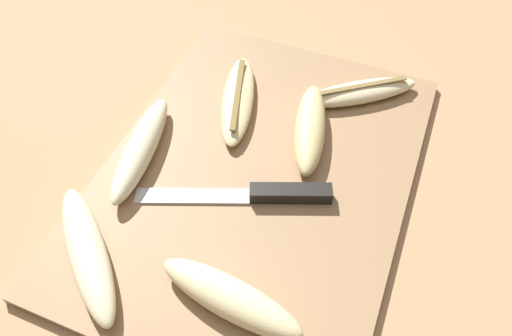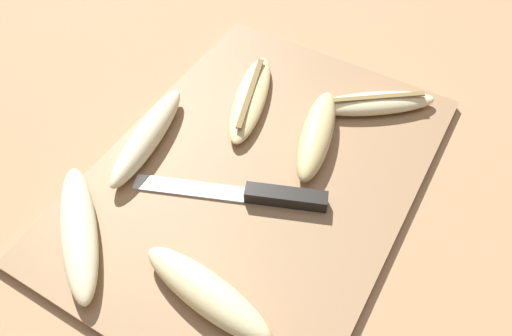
{
  "view_description": "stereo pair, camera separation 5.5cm",
  "coord_description": "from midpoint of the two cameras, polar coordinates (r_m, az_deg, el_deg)",
  "views": [
    {
      "loc": [
        -0.36,
        -0.14,
        0.51
      ],
      "look_at": [
        0.0,
        0.0,
        0.02
      ],
      "focal_mm": 35.0,
      "sensor_mm": 36.0,
      "label": 1
    },
    {
      "loc": [
        -0.33,
        -0.19,
        0.51
      ],
      "look_at": [
        0.0,
        0.0,
        0.02
      ],
      "focal_mm": 35.0,
      "sensor_mm": 36.0,
      "label": 2
    }
  ],
  "objects": [
    {
      "name": "banana_mellow_near",
      "position": [
        0.7,
        1.64,
        7.89
      ],
      "size": [
        0.18,
        0.09,
        0.02
      ],
      "rotation": [
        0.0,
        0.0,
        1.88
      ],
      "color": "beige",
      "rests_on": "cutting_board"
    },
    {
      "name": "cutting_board",
      "position": [
        0.63,
        2.5,
        -1.04
      ],
      "size": [
        0.51,
        0.37,
        0.01
      ],
      "color": "#997551",
      "rests_on": "ground_plane"
    },
    {
      "name": "banana_pale_long",
      "position": [
        0.59,
        -17.08,
        -7.06
      ],
      "size": [
        0.16,
        0.16,
        0.03
      ],
      "rotation": [
        0.0,
        0.0,
        5.53
      ],
      "color": "beige",
      "rests_on": "cutting_board"
    },
    {
      "name": "banana_spotted_left",
      "position": [
        0.65,
        9.36,
        3.69
      ],
      "size": [
        0.16,
        0.08,
        0.03
      ],
      "rotation": [
        0.0,
        0.0,
        4.96
      ],
      "color": "#DBC684",
      "rests_on": "cutting_board"
    },
    {
      "name": "knife",
      "position": [
        0.6,
        3.77,
        -3.28
      ],
      "size": [
        0.11,
        0.23,
        0.02
      ],
      "rotation": [
        0.0,
        0.0,
        0.37
      ],
      "color": "black",
      "rests_on": "cutting_board"
    },
    {
      "name": "banana_cream_curved",
      "position": [
        0.72,
        15.55,
        7.02
      ],
      "size": [
        0.13,
        0.16,
        0.02
      ],
      "rotation": [
        0.0,
        0.0,
        3.78
      ],
      "color": "beige",
      "rests_on": "cutting_board"
    },
    {
      "name": "banana_bright_far",
      "position": [
        0.65,
        -9.98,
        3.48
      ],
      "size": [
        0.18,
        0.06,
        0.03
      ],
      "rotation": [
        0.0,
        0.0,
        4.88
      ],
      "color": "beige",
      "rests_on": "cutting_board"
    },
    {
      "name": "ground_plane",
      "position": [
        0.64,
        2.48,
        -1.37
      ],
      "size": [
        4.0,
        4.0,
        0.0
      ],
      "primitive_type": "plane",
      "color": "tan"
    },
    {
      "name": "banana_soft_right",
      "position": [
        0.53,
        -2.58,
        -14.28
      ],
      "size": [
        0.06,
        0.17,
        0.03
      ],
      "rotation": [
        0.0,
        0.0,
        6.15
      ],
      "color": "beige",
      "rests_on": "cutting_board"
    }
  ]
}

